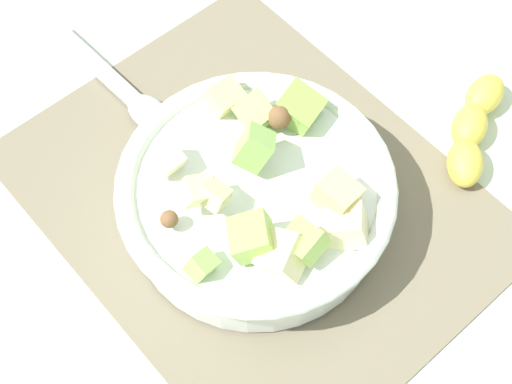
% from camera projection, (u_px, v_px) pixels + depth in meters
% --- Properties ---
extents(ground_plane, '(2.40, 2.40, 0.00)m').
position_uv_depth(ground_plane, '(254.00, 198.00, 0.78)').
color(ground_plane, silver).
extents(placemat, '(0.46, 0.37, 0.01)m').
position_uv_depth(placemat, '(254.00, 197.00, 0.77)').
color(placemat, '#756B56').
rests_on(placemat, ground_plane).
extents(salad_bowl, '(0.26, 0.26, 0.11)m').
position_uv_depth(salad_bowl, '(257.00, 196.00, 0.73)').
color(salad_bowl, white).
rests_on(salad_bowl, placemat).
extents(serving_spoon, '(0.19, 0.04, 0.01)m').
position_uv_depth(serving_spoon, '(128.00, 94.00, 0.83)').
color(serving_spoon, '#B7B7BC').
rests_on(serving_spoon, placemat).
extents(banana_whole, '(0.10, 0.14, 0.04)m').
position_uv_depth(banana_whole, '(473.00, 128.00, 0.80)').
color(banana_whole, yellow).
rests_on(banana_whole, ground_plane).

